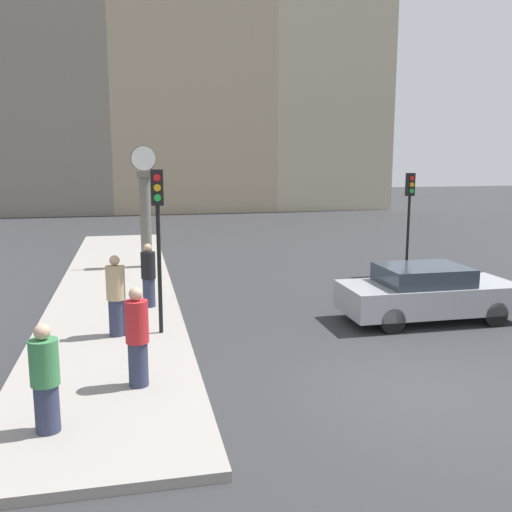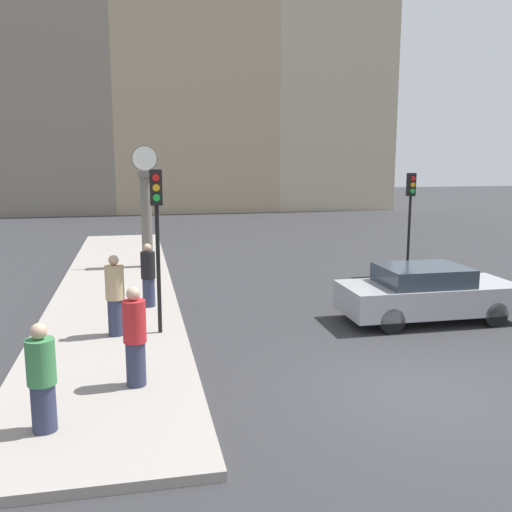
{
  "view_description": "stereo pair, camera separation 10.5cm",
  "coord_description": "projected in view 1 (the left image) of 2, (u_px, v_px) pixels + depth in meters",
  "views": [
    {
      "loc": [
        -4.73,
        -8.42,
        4.02
      ],
      "look_at": [
        -1.41,
        6.92,
        1.25
      ],
      "focal_mm": 40.0,
      "sensor_mm": 36.0,
      "label": 1
    },
    {
      "loc": [
        -4.63,
        -8.44,
        4.02
      ],
      "look_at": [
        -1.41,
        6.92,
        1.25
      ],
      "focal_mm": 40.0,
      "sensor_mm": 36.0,
      "label": 2
    }
  ],
  "objects": [
    {
      "name": "pedestrian_tan_coat",
      "position": [
        116.0,
        296.0,
        12.3
      ],
      "size": [
        0.41,
        0.41,
        1.77
      ],
      "color": "#2D334C",
      "rests_on": "sidewalk_corner"
    },
    {
      "name": "ground_plane",
      "position": [
        421.0,
        393.0,
        9.79
      ],
      "size": [
        120.0,
        120.0,
        0.0
      ],
      "primitive_type": "plane",
      "color": "#2D2D30"
    },
    {
      "name": "traffic_light_far",
      "position": [
        409.0,
        202.0,
        19.07
      ],
      "size": [
        0.26,
        0.24,
        3.45
      ],
      "color": "black",
      "rests_on": "ground_plane"
    },
    {
      "name": "traffic_light_near",
      "position": [
        158.0,
        217.0,
        12.18
      ],
      "size": [
        0.26,
        0.24,
        3.58
      ],
      "color": "black",
      "rests_on": "sidewalk_corner"
    },
    {
      "name": "sedan_car",
      "position": [
        427.0,
        293.0,
        13.97
      ],
      "size": [
        4.26,
        1.78,
        1.37
      ],
      "color": "#9E9EA3",
      "rests_on": "ground_plane"
    },
    {
      "name": "pedestrian_red_top",
      "position": [
        137.0,
        337.0,
        9.58
      ],
      "size": [
        0.39,
        0.39,
        1.72
      ],
      "color": "#2D334C",
      "rests_on": "sidewalk_corner"
    },
    {
      "name": "building_row",
      "position": [
        195.0,
        90.0,
        40.78
      ],
      "size": [
        28.55,
        5.0,
        19.14
      ],
      "color": "gray",
      "rests_on": "ground_plane"
    },
    {
      "name": "street_clock",
      "position": [
        145.0,
        210.0,
        19.83
      ],
      "size": [
        0.88,
        0.49,
        4.21
      ],
      "color": "#666056",
      "rests_on": "sidewalk_corner"
    },
    {
      "name": "sidewalk_corner",
      "position": [
        116.0,
        287.0,
        17.35
      ],
      "size": [
        3.35,
        22.06,
        0.15
      ],
      "primitive_type": "cube",
      "color": "gray",
      "rests_on": "ground_plane"
    },
    {
      "name": "pedestrian_green_hoodie",
      "position": [
        45.0,
        379.0,
        7.98
      ],
      "size": [
        0.4,
        0.4,
        1.59
      ],
      "color": "#2D334C",
      "rests_on": "sidewalk_corner"
    },
    {
      "name": "pedestrian_black_jacket",
      "position": [
        148.0,
        276.0,
        14.67
      ],
      "size": [
        0.37,
        0.37,
        1.65
      ],
      "color": "#2D334C",
      "rests_on": "sidewalk_corner"
    }
  ]
}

